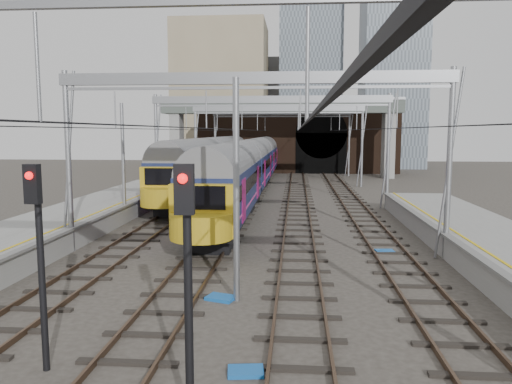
# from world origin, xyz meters

# --- Properties ---
(ground) EXTENTS (160.00, 160.00, 0.00)m
(ground) POSITION_xyz_m (0.00, 0.00, 0.00)
(ground) COLOR #38332D
(ground) RESTS_ON ground
(tracks) EXTENTS (14.40, 80.00, 0.22)m
(tracks) POSITION_xyz_m (0.00, 15.00, 0.02)
(tracks) COLOR #4C3828
(tracks) RESTS_ON ground
(overhead_line) EXTENTS (16.80, 80.00, 8.00)m
(overhead_line) POSITION_xyz_m (0.00, 21.49, 6.57)
(overhead_line) COLOR gray
(overhead_line) RESTS_ON ground
(retaining_wall) EXTENTS (28.00, 2.75, 9.00)m
(retaining_wall) POSITION_xyz_m (1.40, 51.93, 4.33)
(retaining_wall) COLOR black
(retaining_wall) RESTS_ON ground
(overbridge) EXTENTS (28.00, 3.00, 9.25)m
(overbridge) POSITION_xyz_m (0.00, 46.00, 7.27)
(overbridge) COLOR gray
(overbridge) RESTS_ON ground
(city_skyline) EXTENTS (37.50, 27.50, 60.00)m
(city_skyline) POSITION_xyz_m (2.73, 70.48, 17.09)
(city_skyline) COLOR tan
(city_skyline) RESTS_ON ground
(train_main) EXTENTS (2.76, 63.76, 4.76)m
(train_main) POSITION_xyz_m (-2.00, 38.36, 2.46)
(train_main) COLOR black
(train_main) RESTS_ON ground
(train_second) EXTENTS (2.83, 49.02, 4.85)m
(train_second) POSITION_xyz_m (-6.00, 39.84, 2.50)
(train_second) COLOR black
(train_second) RESTS_ON ground
(signal_near_left) EXTENTS (0.35, 0.46, 4.67)m
(signal_near_left) POSITION_xyz_m (-3.73, -3.07, 2.96)
(signal_near_left) COLOR black
(signal_near_left) RESTS_ON ground
(signal_near_centre) EXTENTS (0.35, 0.47, 4.81)m
(signal_near_centre) POSITION_xyz_m (-0.06, -4.83, 3.04)
(signal_near_centre) COLOR black
(signal_near_centre) RESTS_ON ground
(equip_cover_a) EXTENTS (0.86, 0.66, 0.09)m
(equip_cover_a) POSITION_xyz_m (0.77, -2.81, 0.05)
(equip_cover_a) COLOR #1658AB
(equip_cover_a) RESTS_ON ground
(equip_cover_b) EXTENTS (1.04, 0.88, 0.10)m
(equip_cover_b) POSITION_xyz_m (-0.52, 2.05, 0.05)
(equip_cover_b) COLOR #1658AB
(equip_cover_b) RESTS_ON ground
(equip_cover_c) EXTENTS (0.86, 0.65, 0.09)m
(equip_cover_c) POSITION_xyz_m (5.83, 8.90, 0.05)
(equip_cover_c) COLOR #1658AB
(equip_cover_c) RESTS_ON ground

